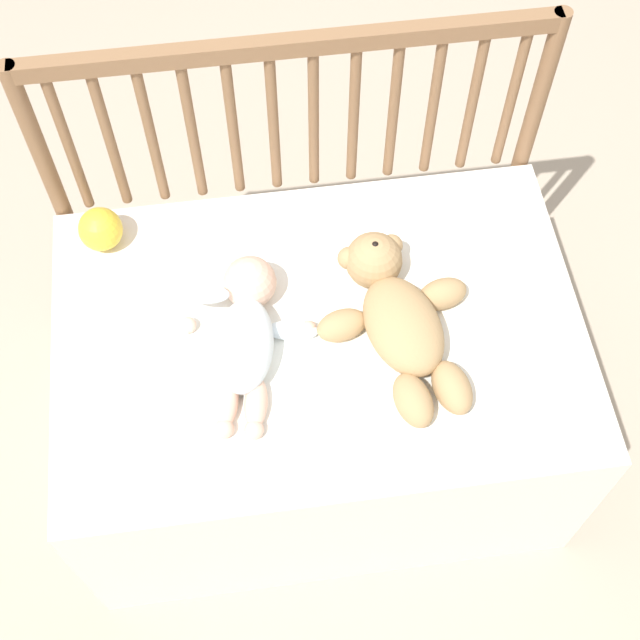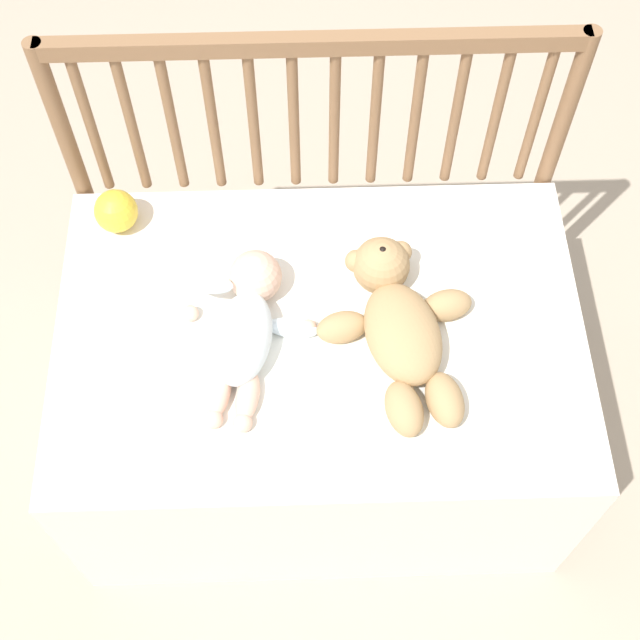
% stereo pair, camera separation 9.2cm
% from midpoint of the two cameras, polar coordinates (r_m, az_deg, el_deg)
% --- Properties ---
extents(ground_plane, '(12.00, 12.00, 0.00)m').
position_cam_midpoint_polar(ground_plane, '(2.24, -1.23, -7.39)').
color(ground_plane, tan).
extents(crib_mattress, '(1.06, 0.72, 0.52)m').
position_cam_midpoint_polar(crib_mattress, '(2.00, -1.37, -4.44)').
color(crib_mattress, white).
rests_on(crib_mattress, ground_plane).
extents(crib_rail, '(1.06, 0.04, 0.93)m').
position_cam_midpoint_polar(crib_rail, '(1.90, -3.08, 11.18)').
color(crib_rail, brown).
rests_on(crib_rail, ground_plane).
extents(blanket, '(0.80, 0.50, 0.01)m').
position_cam_midpoint_polar(blanket, '(1.75, -1.05, -1.78)').
color(blanket, white).
rests_on(blanket, crib_mattress).
extents(teddy_bear, '(0.32, 0.43, 0.12)m').
position_cam_midpoint_polar(teddy_bear, '(1.74, 3.50, 0.23)').
color(teddy_bear, tan).
rests_on(teddy_bear, crib_mattress).
extents(baby, '(0.28, 0.37, 0.11)m').
position_cam_midpoint_polar(baby, '(1.73, -6.28, -0.81)').
color(baby, white).
rests_on(baby, crib_mattress).
extents(toy_ball, '(0.09, 0.09, 0.09)m').
position_cam_midpoint_polar(toy_ball, '(1.92, -15.23, 5.57)').
color(toy_ball, yellow).
rests_on(toy_ball, crib_mattress).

